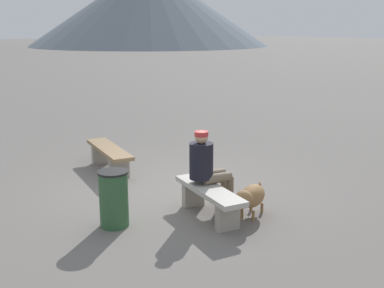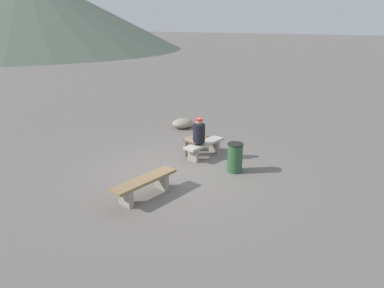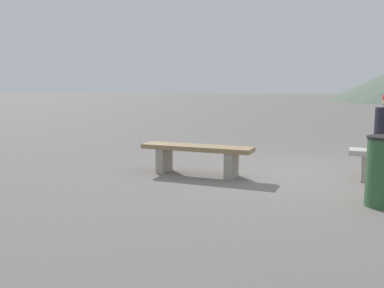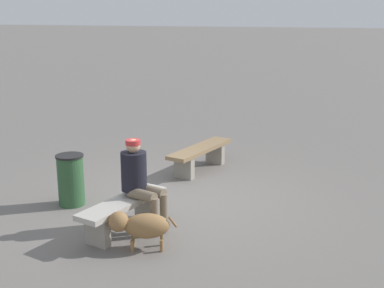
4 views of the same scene
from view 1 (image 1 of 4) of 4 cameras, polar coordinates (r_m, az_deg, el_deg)
name	(u,v)px [view 1 (image 1 of 4)]	position (r m, az deg, el deg)	size (l,w,h in m)	color
ground	(167,192)	(8.25, -3.06, -5.83)	(210.00, 210.00, 0.06)	slate
bench_left	(109,154)	(9.42, -9.92, -1.22)	(1.82, 0.76, 0.46)	gray
bench_right	(209,196)	(7.03, 2.10, -6.32)	(1.55, 0.69, 0.46)	gray
seated_person	(207,165)	(7.15, 1.77, -2.53)	(0.47, 0.69, 1.27)	black
dog	(251,197)	(7.07, 7.06, -6.31)	(0.53, 0.83, 0.51)	olive
trash_bin	(114,199)	(6.79, -9.39, -6.50)	(0.43, 0.43, 0.81)	#2D5633
distant_peak_3	(149,6)	(72.72, -5.21, 16.24)	(34.94, 34.94, 11.51)	slate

